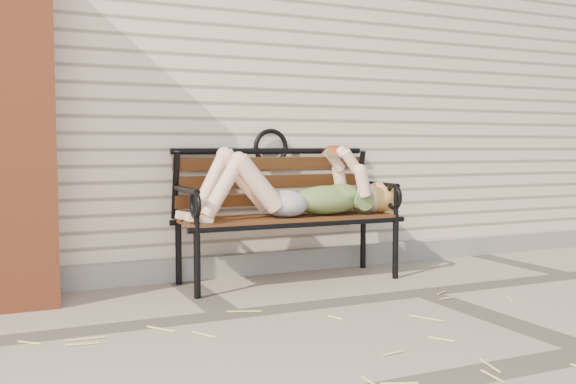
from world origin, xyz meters
name	(u,v)px	position (x,y,z in m)	size (l,w,h in m)	color
ground	(422,293)	(0.00, 0.00, 0.00)	(80.00, 80.00, 0.00)	gray
house_wall	(247,87)	(0.00, 3.00, 1.50)	(8.00, 4.00, 3.00)	beige
foundation_strip	(344,256)	(0.00, 0.97, 0.07)	(8.00, 0.10, 0.15)	gray
brick_pillar	(5,127)	(-2.30, 0.75, 1.00)	(0.50, 0.50, 2.00)	#AB4A26
garden_bench	(283,195)	(-0.60, 0.74, 0.57)	(1.57, 0.63, 1.02)	black
reading_woman	(293,191)	(-0.59, 0.61, 0.60)	(1.48, 0.34, 0.47)	#093543
straw_scatter	(322,364)	(-1.16, -0.91, 0.01)	(2.80, 1.71, 0.01)	#D4C767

